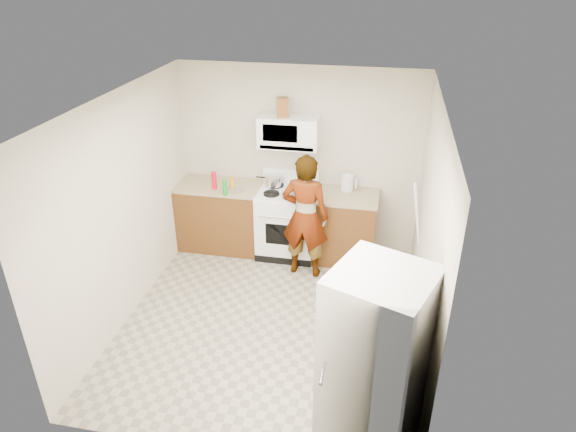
% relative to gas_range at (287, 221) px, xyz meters
% --- Properties ---
extents(floor, '(3.60, 3.60, 0.00)m').
position_rel_gas_range_xyz_m(floor, '(0.10, -1.48, -0.49)').
color(floor, gray).
rests_on(floor, ground).
extents(back_wall, '(3.20, 0.02, 2.50)m').
position_rel_gas_range_xyz_m(back_wall, '(0.10, 0.31, 0.76)').
color(back_wall, beige).
rests_on(back_wall, floor).
extents(right_wall, '(0.02, 3.60, 2.50)m').
position_rel_gas_range_xyz_m(right_wall, '(1.69, -1.48, 0.76)').
color(right_wall, beige).
rests_on(right_wall, floor).
extents(cabinet_left, '(1.12, 0.62, 0.90)m').
position_rel_gas_range_xyz_m(cabinet_left, '(-0.94, 0.01, -0.04)').
color(cabinet_left, '#592D15').
rests_on(cabinet_left, floor).
extents(counter_left, '(1.14, 0.64, 0.03)m').
position_rel_gas_range_xyz_m(counter_left, '(-0.94, 0.01, 0.43)').
color(counter_left, tan).
rests_on(counter_left, cabinet_left).
extents(cabinet_right, '(0.80, 0.62, 0.90)m').
position_rel_gas_range_xyz_m(cabinet_right, '(0.78, 0.01, -0.04)').
color(cabinet_right, '#592D15').
rests_on(cabinet_right, floor).
extents(counter_right, '(0.82, 0.64, 0.03)m').
position_rel_gas_range_xyz_m(counter_right, '(0.78, 0.01, 0.43)').
color(counter_right, tan).
rests_on(counter_right, cabinet_right).
extents(gas_range, '(0.76, 0.65, 1.13)m').
position_rel_gas_range_xyz_m(gas_range, '(0.00, 0.00, 0.00)').
color(gas_range, white).
rests_on(gas_range, floor).
extents(microwave, '(0.76, 0.38, 0.40)m').
position_rel_gas_range_xyz_m(microwave, '(0.00, 0.13, 1.21)').
color(microwave, white).
rests_on(microwave, back_wall).
extents(person, '(0.62, 0.44, 1.62)m').
position_rel_gas_range_xyz_m(person, '(0.32, -0.45, 0.33)').
color(person, tan).
rests_on(person, floor).
extents(fridge, '(0.91, 0.91, 1.70)m').
position_rel_gas_range_xyz_m(fridge, '(1.28, -2.91, 0.36)').
color(fridge, beige).
rests_on(fridge, floor).
extents(kettle, '(0.21, 0.21, 0.20)m').
position_rel_gas_range_xyz_m(kettle, '(0.77, 0.18, 0.55)').
color(kettle, silver).
rests_on(kettle, counter_right).
extents(jug, '(0.18, 0.18, 0.24)m').
position_rel_gas_range_xyz_m(jug, '(-0.07, 0.08, 1.53)').
color(jug, brown).
rests_on(jug, microwave).
extents(saucepan, '(0.27, 0.27, 0.12)m').
position_rel_gas_range_xyz_m(saucepan, '(-0.21, 0.10, 0.53)').
color(saucepan, silver).
rests_on(saucepan, gas_range).
extents(tray, '(0.28, 0.22, 0.05)m').
position_rel_gas_range_xyz_m(tray, '(0.08, -0.15, 0.47)').
color(tray, silver).
rests_on(tray, gas_range).
extents(bottle_spray, '(0.07, 0.07, 0.24)m').
position_rel_gas_range_xyz_m(bottle_spray, '(-0.95, -0.12, 0.57)').
color(bottle_spray, red).
rests_on(bottle_spray, counter_left).
extents(bottle_hot_sauce, '(0.07, 0.07, 0.18)m').
position_rel_gas_range_xyz_m(bottle_hot_sauce, '(-0.71, -0.11, 0.54)').
color(bottle_hot_sauce, orange).
rests_on(bottle_hot_sauce, counter_left).
extents(bottle_green_cap, '(0.08, 0.08, 0.19)m').
position_rel_gas_range_xyz_m(bottle_green_cap, '(-0.76, -0.29, 0.55)').
color(bottle_green_cap, '#167D1F').
rests_on(bottle_green_cap, counter_left).
extents(pot_lid, '(0.28, 0.28, 0.01)m').
position_rel_gas_range_xyz_m(pot_lid, '(-0.68, -0.11, 0.46)').
color(pot_lid, white).
rests_on(pot_lid, counter_left).
extents(broom, '(0.29, 0.19, 1.46)m').
position_rel_gas_range_xyz_m(broom, '(1.69, -0.61, 0.25)').
color(broom, white).
rests_on(broom, floor).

